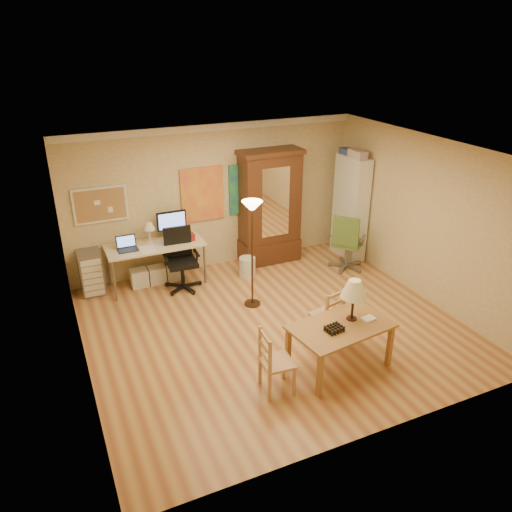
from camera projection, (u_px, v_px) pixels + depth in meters
name	position (u px, v px, depth m)	size (l,w,h in m)	color
floor	(273.00, 326.00, 7.73)	(5.50, 5.50, 0.00)	#9E5D38
crown_molding	(213.00, 127.00, 8.67)	(5.50, 0.08, 0.12)	white
corkboard	(100.00, 205.00, 8.39)	(0.90, 0.04, 0.62)	tan
art_panel_left	(202.00, 194.00, 9.08)	(0.80, 0.04, 1.00)	yellow
art_panel_right	(248.00, 188.00, 9.42)	(0.75, 0.04, 0.95)	#235E8D
dining_table	(346.00, 315.00, 6.53)	(1.42, 0.96, 1.24)	#9B5933
ladder_chair_back	(328.00, 316.00, 7.24)	(0.48, 0.46, 0.86)	#AC764E
ladder_chair_left	(275.00, 363.00, 6.21)	(0.41, 0.43, 0.87)	#AC764E
torchiere_lamp	(252.00, 223.00, 7.74)	(0.33, 0.33, 1.81)	#3F2819
computer_desk	(157.00, 259.00, 8.86)	(1.69, 0.74, 1.28)	beige
office_chair_black	(182.00, 273.00, 8.76)	(0.67, 0.67, 1.09)	black
office_chair_green	(346.00, 254.00, 9.47)	(0.71, 0.71, 1.11)	slate
drawer_cart	(91.00, 273.00, 8.56)	(0.38, 0.46, 0.77)	slate
armoire	(270.00, 214.00, 9.56)	(1.20, 0.57, 2.20)	#351A0E
bookshelf	(350.00, 208.00, 9.75)	(0.30, 0.81, 2.02)	white
wastebin	(247.00, 267.00, 9.21)	(0.30, 0.30, 0.38)	silver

